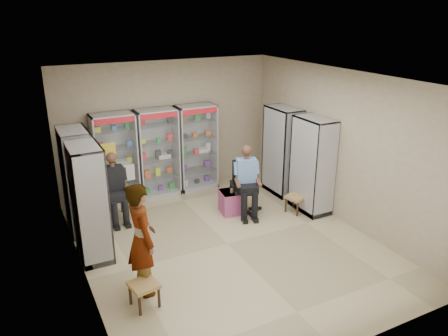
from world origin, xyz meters
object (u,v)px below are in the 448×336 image
woven_stool_a (296,204)px  standing_man (142,239)px  cabinet_back_right (197,147)px  office_chair (245,187)px  seated_shopkeeper (246,182)px  cabinet_back_left (115,159)px  cabinet_right_far (282,151)px  wooden_chair (114,196)px  cabinet_right_near (312,165)px  cabinet_left_near (90,203)px  pink_trunk (232,202)px  woven_stool_b (144,294)px  cabinet_back_mid (158,153)px  cabinet_left_far (78,181)px

woven_stool_a → standing_man: 3.92m
cabinet_back_right → office_chair: cabinet_back_right is taller
seated_shopkeeper → cabinet_back_left: bearing=159.9°
cabinet_right_far → wooden_chair: size_ratio=2.13×
cabinet_right_near → woven_stool_a: 0.88m
cabinet_back_left → cabinet_right_near: 4.18m
cabinet_right_near → woven_stool_a: size_ratio=5.46×
cabinet_back_right → standing_man: bearing=-124.8°
wooden_chair → cabinet_right_far: bearing=-6.0°
cabinet_back_right → standing_man: (-2.36, -3.40, -0.12)m
office_chair → seated_shopkeeper: bearing=-72.6°
cabinet_left_near → woven_stool_a: (4.13, -0.16, -0.82)m
pink_trunk → standing_man: 3.12m
cabinet_right_near → standing_man: (-3.99, -1.17, -0.12)m
woven_stool_b → standing_man: size_ratio=0.22×
office_chair → seated_shopkeeper: 0.16m
standing_man → woven_stool_a: bearing=-73.1°
cabinet_back_right → cabinet_back_left: bearing=180.0°
wooden_chair → woven_stool_a: (3.45, -1.46, -0.29)m
cabinet_back_mid → standing_man: (-1.41, -3.40, -0.12)m
cabinet_right_near → cabinet_back_left: bearing=57.7°
office_chair → woven_stool_b: bearing=-126.2°
woven_stool_b → cabinet_right_near: bearing=20.4°
wooden_chair → woven_stool_b: bearing=-96.1°
cabinet_right_near → cabinet_back_right: bearing=36.2°
wooden_chair → seated_shopkeeper: (2.50, -0.99, 0.22)m
seated_shopkeeper → woven_stool_b: (-2.82, -2.03, -0.50)m
office_chair → cabinet_left_far: bearing=-175.8°
cabinet_right_far → seated_shopkeeper: bearing=114.9°
cabinet_back_left → cabinet_left_near: same height
cabinet_left_near → pink_trunk: bearing=98.4°
woven_stool_a → cabinet_back_left: bearing=145.7°
office_chair → woven_stool_b: office_chair is taller
cabinet_left_near → woven_stool_b: size_ratio=5.29×
cabinet_right_near → seated_shopkeeper: size_ratio=1.44×
pink_trunk → cabinet_left_far: bearing=167.2°
seated_shopkeeper → office_chair: bearing=107.4°
cabinet_left_far → standing_man: bearing=10.8°
cabinet_left_near → seated_shopkeeper: bearing=95.5°
office_chair → woven_stool_b: 3.53m
cabinet_right_near → office_chair: bearing=66.6°
cabinet_left_near → office_chair: (3.18, 0.36, -0.46)m
cabinet_right_far → pink_trunk: bearing=107.1°
cabinet_left_near → wooden_chair: size_ratio=2.13×
office_chair → cabinet_back_left: bearing=160.7°
cabinet_back_right → pink_trunk: bearing=-86.2°
cabinet_left_far → pink_trunk: size_ratio=4.09×
office_chair → cabinet_right_near: bearing=-6.0°
pink_trunk → seated_shopkeeper: bearing=-27.7°
cabinet_back_left → cabinet_right_near: same height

